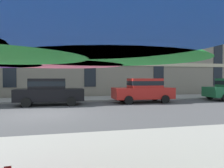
% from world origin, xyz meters
% --- Properties ---
extents(ground_plane, '(120.00, 120.00, 0.00)m').
position_xyz_m(ground_plane, '(0.00, 0.00, 0.00)').
color(ground_plane, '#424244').
extents(sidewalk_far, '(56.00, 3.60, 0.12)m').
position_xyz_m(sidewalk_far, '(0.00, 6.80, 0.06)').
color(sidewalk_far, gray).
rests_on(sidewalk_far, ground).
extents(apartment_building, '(42.11, 12.08, 12.80)m').
position_xyz_m(apartment_building, '(-0.00, 14.99, 6.40)').
color(apartment_building, gray).
rests_on(apartment_building, ground).
extents(sedan_black, '(4.40, 1.98, 1.78)m').
position_xyz_m(sedan_black, '(0.09, 3.70, 0.95)').
color(sedan_black, black).
rests_on(sedan_black, ground).
extents(sedan_red, '(4.40, 1.98, 1.78)m').
position_xyz_m(sedan_red, '(6.79, 3.70, 0.95)').
color(sedan_red, '#B21E19').
rests_on(sedan_red, ground).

